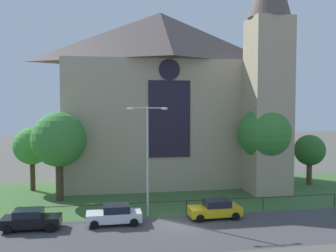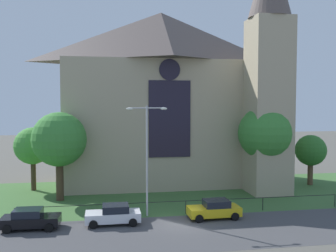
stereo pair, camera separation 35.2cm
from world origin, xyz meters
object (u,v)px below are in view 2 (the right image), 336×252
object	(u,v)px
tree_right_near	(265,134)
parked_car_yellow	(214,209)
parked_car_black	(30,219)
church_building	(168,95)
parked_car_white	(114,215)
streetlamp_near	(147,147)
tree_right_far	(311,151)
tree_left_near	(59,140)
tree_left_far	(33,146)

from	to	relation	value
tree_right_near	parked_car_yellow	size ratio (longest dim) A/B	2.13
tree_right_near	parked_car_black	size ratio (longest dim) A/B	2.12
church_building	parked_car_white	bearing A→B (deg)	-114.03
streetlamp_near	tree_right_far	bearing A→B (deg)	24.94
tree_left_near	parked_car_black	distance (m)	9.92
tree_left_far	tree_left_near	bearing A→B (deg)	-56.15
tree_left_near	parked_car_black	xyz separation A→B (m)	(-1.22, -8.42, -5.10)
church_building	parked_car_black	distance (m)	22.36
tree_right_far	parked_car_yellow	world-z (taller)	tree_right_far
parked_car_white	church_building	bearing A→B (deg)	-113.98
tree_left_far	tree_right_far	world-z (taller)	tree_left_far
tree_left_far	parked_car_yellow	world-z (taller)	tree_left_far
tree_right_near	tree_left_far	bearing A→B (deg)	167.09
parked_car_yellow	tree_right_far	bearing A→B (deg)	-145.22
church_building	parked_car_black	world-z (taller)	church_building
tree_left_near	parked_car_white	xyz separation A→B (m)	(4.91, -8.25, -5.10)
tree_left_near	parked_car_white	world-z (taller)	tree_left_near
streetlamp_near	parked_car_yellow	bearing A→B (deg)	-15.88
tree_right_far	streetlamp_near	xyz separation A→B (m)	(-19.81, -9.22, 1.81)
parked_car_yellow	tree_left_far	bearing A→B (deg)	-40.24
church_building	tree_left_far	xyz separation A→B (m)	(-15.05, -2.20, -5.52)
tree_left_far	parked_car_black	size ratio (longest dim) A/B	1.59
tree_right_near	tree_right_far	world-z (taller)	tree_right_near
parked_car_yellow	tree_left_near	bearing A→B (deg)	-33.53
parked_car_white	parked_car_black	bearing A→B (deg)	1.66
tree_right_near	tree_left_near	bearing A→B (deg)	178.44
church_building	tree_right_near	xyz separation A→B (m)	(8.79, -7.66, -4.08)
tree_left_far	tree_right_near	size ratio (longest dim) A/B	0.75
tree_left_far	parked_car_black	xyz separation A→B (m)	(2.07, -13.33, -4.00)
streetlamp_near	parked_car_black	xyz separation A→B (m)	(-8.92, -1.86, -4.98)
tree_left_far	streetlamp_near	bearing A→B (deg)	-46.23
parked_car_yellow	church_building	bearing A→B (deg)	-87.00
parked_car_white	parked_car_yellow	bearing A→B (deg)	-178.72
tree_right_far	parked_car_white	distance (m)	25.29
tree_left_far	tree_right_near	distance (m)	24.50
streetlamp_near	parked_car_white	bearing A→B (deg)	-148.78
church_building	parked_car_yellow	bearing A→B (deg)	-85.29
tree_left_near	parked_car_black	world-z (taller)	tree_left_near
tree_left_far	parked_car_black	distance (m)	14.07
tree_left_near	parked_car_black	bearing A→B (deg)	-98.23
parked_car_yellow	tree_right_near	bearing A→B (deg)	-136.81
tree_right_far	parked_car_white	world-z (taller)	tree_right_far
tree_left_far	streetlamp_near	world-z (taller)	streetlamp_near
parked_car_yellow	parked_car_white	bearing A→B (deg)	-0.47
tree_right_far	parked_car_white	size ratio (longest dim) A/B	1.36
streetlamp_near	tree_right_near	bearing A→B (deg)	25.03
streetlamp_near	church_building	bearing A→B (deg)	73.45
parked_car_yellow	parked_car_black	bearing A→B (deg)	-0.30
tree_left_far	parked_car_white	xyz separation A→B (m)	(8.20, -13.15, -4.00)
tree_left_near	parked_car_yellow	bearing A→B (deg)	-31.83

